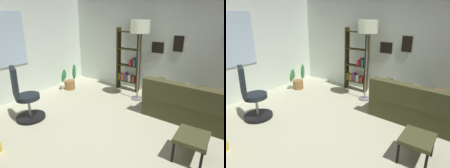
% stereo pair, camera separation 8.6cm
% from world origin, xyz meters
% --- Properties ---
extents(ground_plane, '(5.01, 5.81, 0.10)m').
position_xyz_m(ground_plane, '(0.00, 0.00, -0.05)').
color(ground_plane, '#B6B697').
extents(wall_right_with_frames, '(0.12, 5.81, 2.66)m').
position_xyz_m(wall_right_with_frames, '(2.56, -0.00, 1.33)').
color(wall_right_with_frames, silver).
rests_on(wall_right_with_frames, ground_plane).
extents(couch, '(1.54, 1.88, 0.80)m').
position_xyz_m(couch, '(1.66, -0.97, 0.28)').
color(couch, '#404123').
rests_on(couch, ground_plane).
extents(footstool, '(0.49, 0.43, 0.39)m').
position_xyz_m(footstool, '(0.34, -1.12, 0.34)').
color(footstool, '#404123').
rests_on(footstool, ground_plane).
extents(office_chair, '(0.58, 0.56, 1.09)m').
position_xyz_m(office_chair, '(-0.27, 1.87, 0.43)').
color(office_chair, black).
rests_on(office_chair, ground_plane).
extents(bookshelf, '(0.18, 0.64, 1.67)m').
position_xyz_m(bookshelf, '(2.29, 1.00, 0.73)').
color(bookshelf, black).
rests_on(bookshelf, ground_plane).
extents(floor_lamp, '(0.43, 0.43, 1.88)m').
position_xyz_m(floor_lamp, '(1.85, 0.49, 1.64)').
color(floor_lamp, slate).
rests_on(floor_lamp, ground_plane).
extents(potted_plant, '(0.53, 0.39, 0.67)m').
position_xyz_m(potted_plant, '(1.43, 2.39, 0.23)').
color(potted_plant, olive).
rests_on(potted_plant, ground_plane).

